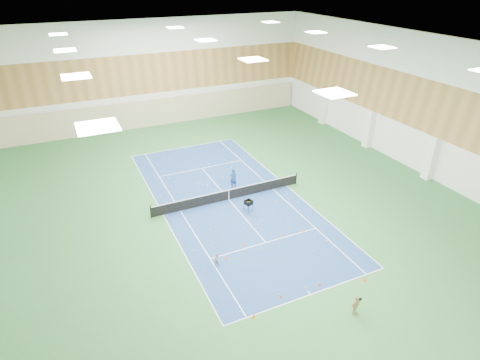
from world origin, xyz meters
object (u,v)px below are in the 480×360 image
(coach, at_px, (233,178))
(child_apron, at_px, (356,305))
(ball_cart, at_px, (248,206))
(tennis_net, at_px, (229,194))
(child_court, at_px, (218,259))

(coach, relative_size, child_apron, 1.46)
(ball_cart, bearing_deg, tennis_net, 91.98)
(tennis_net, xyz_separation_m, coach, (1.19, 1.79, 0.35))
(child_apron, bearing_deg, ball_cart, 80.47)
(child_court, height_order, child_apron, child_apron)
(coach, distance_m, child_court, 10.32)
(child_court, relative_size, ball_cart, 0.98)
(ball_cart, bearing_deg, child_apron, -100.86)
(child_apron, bearing_deg, tennis_net, 82.61)
(tennis_net, height_order, ball_cart, tennis_net)
(tennis_net, distance_m, ball_cart, 2.38)
(tennis_net, relative_size, coach, 7.12)
(tennis_net, xyz_separation_m, child_court, (-3.89, -7.19, -0.07))
(coach, xyz_separation_m, child_apron, (0.17, -15.89, -0.28))
(child_apron, xyz_separation_m, ball_cart, (-0.70, 11.82, -0.12))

